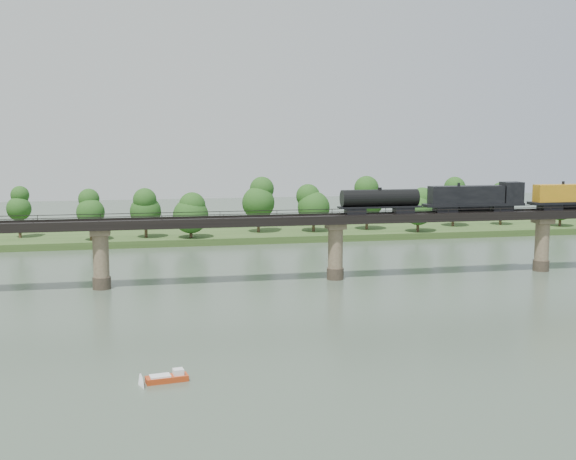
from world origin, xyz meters
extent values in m
plane|color=#384739|center=(0.00, 0.00, 0.00)|extent=(400.00, 400.00, 0.00)
cube|color=#2F4B1E|center=(0.00, 85.00, 0.80)|extent=(300.00, 24.00, 1.60)
cylinder|color=#473A2D|center=(-40.00, 30.00, 1.00)|extent=(3.00, 3.00, 2.00)
cylinder|color=#827155|center=(-40.00, 30.00, 5.50)|extent=(2.60, 2.60, 9.00)
cube|color=#827155|center=(-40.00, 30.00, 9.50)|extent=(3.20, 3.20, 1.00)
cylinder|color=#473A2D|center=(0.00, 30.00, 1.00)|extent=(3.00, 3.00, 2.00)
cylinder|color=#827155|center=(0.00, 30.00, 5.50)|extent=(2.60, 2.60, 9.00)
cube|color=#827155|center=(0.00, 30.00, 9.50)|extent=(3.20, 3.20, 1.00)
cylinder|color=#473A2D|center=(40.00, 30.00, 1.00)|extent=(3.00, 3.00, 2.00)
cylinder|color=#827155|center=(40.00, 30.00, 5.50)|extent=(2.60, 2.60, 9.00)
cube|color=#827155|center=(40.00, 30.00, 9.50)|extent=(3.20, 3.20, 1.00)
cube|color=black|center=(0.00, 30.00, 10.75)|extent=(220.00, 5.00, 1.50)
cube|color=black|center=(0.00, 29.25, 11.58)|extent=(220.00, 0.12, 0.16)
cube|color=black|center=(0.00, 30.75, 11.58)|extent=(220.00, 0.12, 0.16)
cube|color=black|center=(0.00, 27.60, 12.20)|extent=(220.00, 0.10, 0.10)
cube|color=black|center=(0.00, 32.40, 12.20)|extent=(220.00, 0.10, 0.10)
cube|color=black|center=(0.00, 27.60, 11.85)|extent=(0.08, 0.08, 0.70)
cube|color=black|center=(0.00, 32.40, 11.85)|extent=(0.08, 0.08, 0.70)
cylinder|color=#382619|center=(-60.94, 84.18, 3.46)|extent=(0.70, 0.70, 3.71)
sphere|color=#184313|center=(-60.94, 84.18, 8.41)|extent=(5.67, 5.67, 5.67)
sphere|color=#184313|center=(-60.94, 84.18, 11.50)|extent=(4.25, 4.25, 4.25)
cylinder|color=#382619|center=(-44.43, 76.31, 3.35)|extent=(0.70, 0.70, 3.51)
sphere|color=#184313|center=(-44.43, 76.31, 8.03)|extent=(6.31, 6.31, 6.31)
sphere|color=#184313|center=(-44.43, 76.31, 10.96)|extent=(4.73, 4.73, 4.73)
cylinder|color=#382619|center=(-32.24, 78.84, 3.27)|extent=(0.70, 0.70, 3.34)
sphere|color=#184313|center=(-32.24, 78.84, 7.73)|extent=(7.18, 7.18, 7.18)
sphere|color=#184313|center=(-32.24, 78.84, 10.52)|extent=(5.39, 5.39, 5.39)
cylinder|color=#382619|center=(-22.01, 76.15, 3.01)|extent=(0.70, 0.70, 2.83)
sphere|color=#184313|center=(-22.01, 76.15, 6.78)|extent=(8.26, 8.26, 8.26)
sphere|color=#184313|center=(-22.01, 76.15, 9.14)|extent=(6.19, 6.19, 6.19)
cylinder|color=#382619|center=(-5.04, 82.68, 3.58)|extent=(0.70, 0.70, 3.96)
sphere|color=#184313|center=(-5.04, 82.68, 8.87)|extent=(8.07, 8.07, 8.07)
sphere|color=#184313|center=(-5.04, 82.68, 12.17)|extent=(6.05, 6.05, 6.05)
cylinder|color=#382619|center=(8.52, 81.14, 3.23)|extent=(0.70, 0.70, 3.27)
sphere|color=#184313|center=(8.52, 81.14, 7.59)|extent=(8.03, 8.03, 8.03)
sphere|color=#184313|center=(8.52, 81.14, 10.31)|extent=(6.02, 6.02, 6.02)
cylinder|color=#382619|center=(22.65, 82.31, 3.56)|extent=(0.70, 0.70, 3.92)
sphere|color=#184313|center=(22.65, 82.31, 8.79)|extent=(8.29, 8.29, 8.29)
sphere|color=#184313|center=(22.65, 82.31, 12.05)|extent=(6.21, 6.21, 6.21)
cylinder|color=#382619|center=(33.59, 75.35, 3.11)|extent=(0.70, 0.70, 3.02)
sphere|color=#184313|center=(33.59, 75.35, 7.15)|extent=(7.74, 7.74, 7.74)
sphere|color=#184313|center=(33.59, 75.35, 9.67)|extent=(5.80, 5.80, 5.80)
cylinder|color=#382619|center=(46.81, 84.03, 3.50)|extent=(0.70, 0.70, 3.80)
sphere|color=#184313|center=(46.81, 84.03, 8.56)|extent=(7.47, 7.47, 7.47)
sphere|color=#184313|center=(46.81, 84.03, 11.73)|extent=(5.60, 5.60, 5.60)
cylinder|color=#382619|center=(60.48, 84.26, 3.29)|extent=(0.70, 0.70, 3.38)
sphere|color=#184313|center=(60.48, 84.26, 7.80)|extent=(6.23, 6.23, 6.23)
sphere|color=#184313|center=(60.48, 84.26, 10.62)|extent=(4.67, 4.67, 4.67)
cylinder|color=#382619|center=(74.35, 78.39, 2.99)|extent=(0.70, 0.70, 2.77)
sphere|color=#184313|center=(74.35, 78.39, 6.68)|extent=(7.04, 7.04, 7.04)
sphere|color=#184313|center=(74.35, 78.39, 8.99)|extent=(5.28, 5.28, 5.28)
cube|color=black|center=(41.32, 30.00, 12.05)|extent=(3.98, 2.39, 1.09)
cube|color=#BC7A16|center=(45.30, 30.00, 14.58)|extent=(13.92, 2.68, 3.18)
cylinder|color=black|center=(46.79, 30.00, 12.20)|extent=(5.96, 1.39, 1.39)
cube|color=black|center=(31.38, 30.00, 12.05)|extent=(3.98, 2.39, 1.09)
cube|color=black|center=(20.45, 30.00, 12.05)|extent=(3.98, 2.39, 1.09)
cube|color=black|center=(25.92, 30.00, 12.74)|extent=(18.89, 2.98, 0.50)
cube|color=black|center=(24.43, 30.00, 14.58)|extent=(13.92, 2.68, 3.18)
cube|color=black|center=(33.37, 30.00, 14.88)|extent=(3.58, 2.98, 3.78)
cylinder|color=black|center=(25.92, 30.00, 12.20)|extent=(5.96, 1.39, 1.39)
cube|color=black|center=(12.50, 30.00, 12.05)|extent=(3.48, 2.19, 1.09)
cube|color=black|center=(3.55, 30.00, 12.05)|extent=(3.48, 2.19, 1.09)
cube|color=black|center=(8.03, 30.00, 12.69)|extent=(14.91, 2.39, 0.30)
cylinder|color=black|center=(8.03, 30.00, 14.28)|extent=(13.92, 2.98, 2.98)
cylinder|color=black|center=(8.03, 30.00, 15.87)|extent=(0.70, 0.70, 0.50)
cube|color=#AE3713|center=(-31.25, -18.10, 0.30)|extent=(4.50, 2.18, 0.60)
cube|color=white|center=(-31.93, -18.21, 0.65)|extent=(2.24, 1.59, 0.22)
cube|color=white|center=(-30.05, -17.92, 0.91)|extent=(1.18, 1.18, 0.60)
camera|label=1|loc=(-33.52, -90.89, 25.20)|focal=45.00mm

